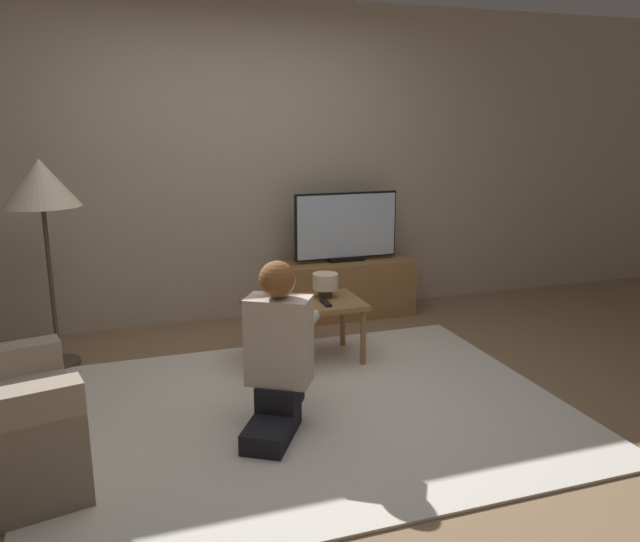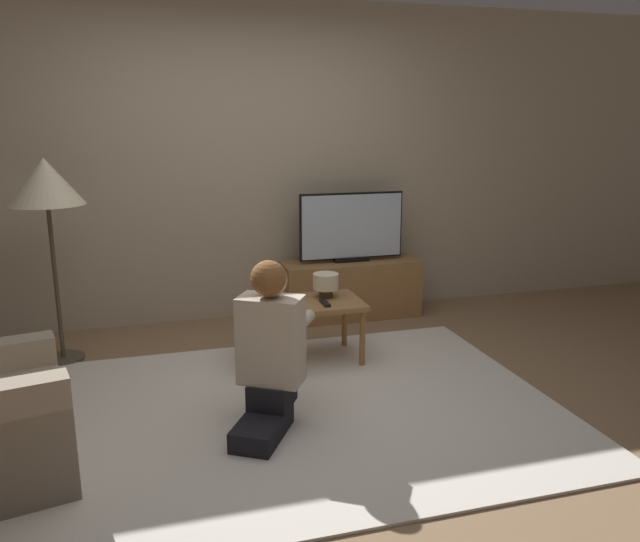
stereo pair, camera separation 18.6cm
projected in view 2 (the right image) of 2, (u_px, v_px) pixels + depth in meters
name	position (u px, v px, depth m)	size (l,w,h in m)	color
ground_plane	(300.00, 412.00, 3.64)	(10.00, 10.00, 0.00)	#896B4C
wall_back	(241.00, 164.00, 5.13)	(10.00, 0.06, 2.60)	tan
rug	(300.00, 411.00, 3.63)	(3.00, 2.26, 0.02)	silver
tv_stand	(351.00, 289.00, 5.34)	(1.17, 0.37, 0.49)	olive
tv	(352.00, 227.00, 5.21)	(0.90, 0.08, 0.58)	black
coffee_table	(304.00, 309.00, 4.29)	(0.80, 0.47, 0.44)	olive
floor_lamp	(46.00, 188.00, 4.12)	(0.49, 0.49, 1.42)	#4C4233
person_kneeling	(270.00, 346.00, 3.35)	(0.61, 0.79, 0.93)	black
table_lamp	(326.00, 283.00, 4.37)	(0.18, 0.18, 0.17)	#4C3823
remote	(325.00, 303.00, 4.22)	(0.04, 0.15, 0.02)	black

